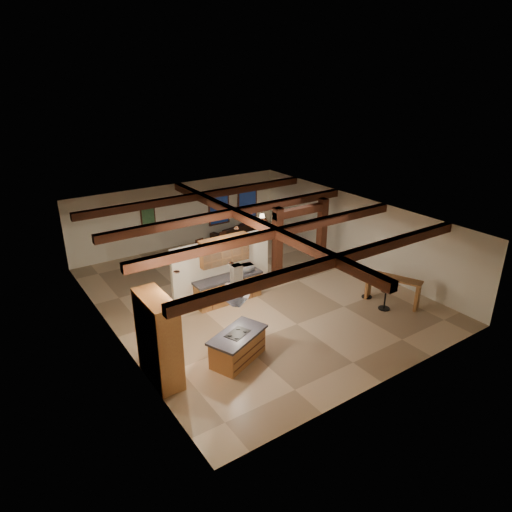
{
  "coord_description": "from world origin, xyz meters",
  "views": [
    {
      "loc": [
        -8.17,
        -12.19,
        7.61
      ],
      "look_at": [
        0.43,
        0.5,
        1.24
      ],
      "focal_mm": 32.0,
      "sensor_mm": 36.0,
      "label": 1
    }
  ],
  "objects_px": {
    "kitchen_island": "(238,346)",
    "sofa": "(232,232)",
    "dining_table": "(219,255)",
    "bar_counter": "(393,286)"
  },
  "relations": [
    {
      "from": "kitchen_island",
      "to": "sofa",
      "type": "relative_size",
      "value": 0.9
    },
    {
      "from": "dining_table",
      "to": "bar_counter",
      "type": "distance_m",
      "value": 7.26
    },
    {
      "from": "kitchen_island",
      "to": "dining_table",
      "type": "height_order",
      "value": "kitchen_island"
    },
    {
      "from": "dining_table",
      "to": "kitchen_island",
      "type": "bearing_deg",
      "value": -100.88
    },
    {
      "from": "dining_table",
      "to": "bar_counter",
      "type": "height_order",
      "value": "bar_counter"
    },
    {
      "from": "sofa",
      "to": "bar_counter",
      "type": "distance_m",
      "value": 8.79
    },
    {
      "from": "kitchen_island",
      "to": "sofa",
      "type": "xyz_separation_m",
      "value": [
        5.02,
        8.53,
        -0.11
      ]
    },
    {
      "from": "dining_table",
      "to": "sofa",
      "type": "relative_size",
      "value": 0.81
    },
    {
      "from": "bar_counter",
      "to": "kitchen_island",
      "type": "bearing_deg",
      "value": 178.34
    },
    {
      "from": "dining_table",
      "to": "bar_counter",
      "type": "xyz_separation_m",
      "value": [
        3.16,
        -6.52,
        0.36
      ]
    }
  ]
}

